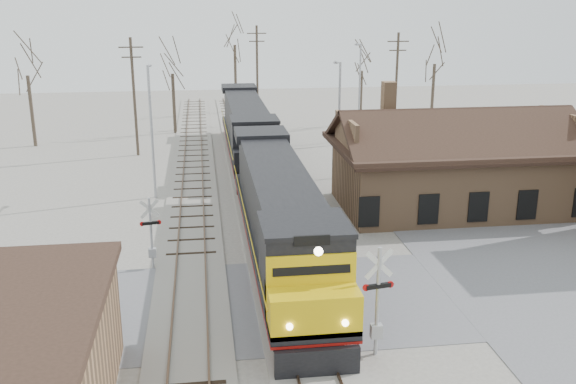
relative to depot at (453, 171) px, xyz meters
name	(u,v)px	position (x,y,z in m)	size (l,w,h in m)	color
ground	(293,302)	(-11.99, -12.00, -2.41)	(140.00, 140.00, 0.00)	#9F9A90
road	(293,301)	(-11.99, -12.00, -2.39)	(60.00, 9.00, 0.03)	slate
track_main	(261,200)	(-11.99, 3.00, -2.34)	(3.40, 90.00, 0.24)	#9F9A90
track_siding	(192,202)	(-16.49, 3.00, -2.34)	(3.40, 90.00, 0.24)	#9F9A90
depot	(453,171)	(0.00, 0.00, 0.00)	(15.20, 9.31, 7.90)	#926C4B
locomotive_lead	(281,216)	(-11.99, -7.74, 0.15)	(3.28, 21.94, 4.88)	black
locomotive_trailing	(247,129)	(-11.99, 14.47, 0.15)	(3.28, 21.94, 4.61)	black
crossbuck_near	(377,306)	(-9.53, -16.75, -0.40)	(1.23, 0.32, 4.32)	#A5A8AD
crossbuck_far	(151,235)	(-18.34, -7.39, -0.67)	(1.04, 0.31, 3.65)	#A5A8AD
streetlight_a	(151,125)	(-18.94, 4.80, 2.53)	(0.25, 2.04, 8.81)	#A5A8AD
streetlight_b	(339,114)	(-5.73, 8.00, 2.39)	(0.25, 2.04, 8.54)	#A5A8AD
streetlight_c	(359,87)	(-1.04, 20.81, 2.60)	(0.25, 2.04, 8.94)	#A5A8AD
utility_pole_a	(134,95)	(-21.17, 17.30, 2.75)	(2.00, 0.24, 9.86)	#382D23
utility_pole_b	(257,74)	(-9.70, 30.12, 2.95)	(2.00, 0.24, 10.25)	#382D23
utility_pole_c	(396,85)	(2.37, 20.43, 2.79)	(2.00, 0.24, 9.93)	#382D23
tree_a	(26,64)	(-30.75, 22.24, 4.99)	(4.24, 4.24, 10.39)	#382D23
tree_b	(172,64)	(-18.31, 26.61, 4.39)	(3.90, 3.90, 9.56)	#382D23
tree_c	(234,33)	(-11.54, 38.09, 6.64)	(5.18, 5.18, 12.70)	#382D23
tree_d	(362,62)	(1.13, 28.62, 4.16)	(3.77, 3.77, 9.23)	#382D23
tree_e	(435,53)	(7.24, 23.85, 5.41)	(4.48, 4.48, 10.98)	#382D23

